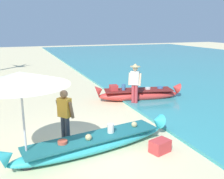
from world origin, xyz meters
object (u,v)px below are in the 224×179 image
person_tourist_customer (65,115)px  cooler_box (160,146)px  patio_umbrella_large (20,79)px  boat_cyan_foreground (94,143)px  person_vendor_hatted (135,81)px  boat_red_midground (138,94)px

person_tourist_customer → cooler_box: bearing=-30.4°
patio_umbrella_large → cooler_box: patio_umbrella_large is taller
boat_cyan_foreground → person_vendor_hatted: bearing=49.6°
boat_cyan_foreground → boat_red_midground: boat_red_midground is taller
patio_umbrella_large → cooler_box: (3.40, -0.52, -2.01)m
person_tourist_customer → cooler_box: person_tourist_customer is taller
boat_cyan_foreground → person_tourist_customer: bearing=135.0°
person_vendor_hatted → cooler_box: size_ratio=3.44×
boat_red_midground → person_tourist_customer: size_ratio=2.46×
patio_umbrella_large → cooler_box: bearing=-8.7°
boat_red_midground → patio_umbrella_large: bearing=-140.9°
person_vendor_hatted → patio_umbrella_large: size_ratio=0.78×
person_tourist_customer → patio_umbrella_large: patio_umbrella_large is taller
boat_cyan_foreground → person_tourist_customer: (-0.65, 0.65, 0.68)m
boat_red_midground → cooler_box: size_ratio=7.59×
patio_umbrella_large → boat_red_midground: bearing=39.1°
person_tourist_customer → patio_umbrella_large: (-1.11, -0.82, 1.25)m
boat_cyan_foreground → person_vendor_hatted: 4.54m
boat_red_midground → person_vendor_hatted: size_ratio=2.21×
boat_red_midground → cooler_box: boat_red_midground is taller
person_vendor_hatted → boat_red_midground: bearing=51.2°
person_vendor_hatted → patio_umbrella_large: patio_umbrella_large is taller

